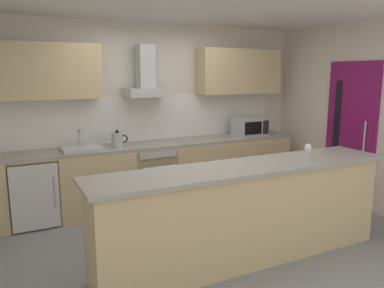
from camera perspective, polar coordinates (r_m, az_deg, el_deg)
ground at (r=4.52m, az=1.71°, el=-14.19°), size 5.96×4.41×0.02m
ceiling at (r=4.17m, az=1.92°, el=20.60°), size 5.96×4.41×0.02m
wall_back at (r=5.75m, az=-6.58°, el=4.71°), size 5.96×0.12×2.60m
wall_right at (r=5.79m, az=24.59°, el=3.85°), size 0.12×4.41×2.60m
backsplash_tile at (r=5.69m, az=-6.31°, el=3.94°), size 4.22×0.02×0.66m
counter_back at (r=5.55m, az=-5.04°, el=-4.41°), size 4.37×0.60×0.90m
counter_island at (r=3.91m, az=8.06°, el=-10.24°), size 3.20×0.64×1.00m
upper_cabinets at (r=5.50m, az=-5.88°, el=10.82°), size 4.31×0.32×0.70m
side_door at (r=5.87m, az=22.71°, el=1.38°), size 0.08×0.85×2.05m
oven at (r=5.48m, az=-6.11°, el=-4.51°), size 0.60×0.62×0.80m
refrigerator at (r=5.18m, az=-22.76°, el=-6.61°), size 0.58×0.60×0.85m
microwave at (r=6.11m, az=8.68°, el=2.64°), size 0.50×0.38×0.30m
sink at (r=5.15m, az=-16.32°, el=-0.54°), size 0.50×0.40×0.26m
kettle at (r=5.19m, az=-11.16°, el=0.64°), size 0.29×0.15×0.24m
range_hood at (r=5.42m, az=-6.88°, el=9.50°), size 0.62×0.45×0.72m
wine_glass at (r=4.08m, az=17.08°, el=-0.70°), size 0.08×0.08×0.18m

